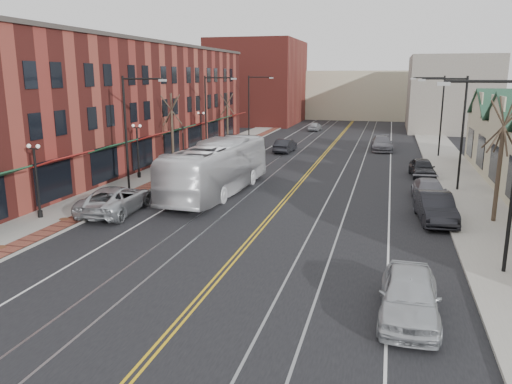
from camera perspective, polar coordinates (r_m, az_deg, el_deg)
The scene contains 31 objects.
ground at distance 18.85m, azimuth -6.98°, elevation -12.64°, with size 160.00×160.00×0.00m, color black.
sidewalk_left at distance 41.01m, azimuth -12.20°, elevation 1.49°, with size 4.00×120.00×0.15m, color gray.
sidewalk_right at distance 37.00m, azimuth 23.11°, elevation -0.54°, with size 4.00×120.00×0.15m, color gray.
building_left at distance 49.80m, azimuth -16.10°, elevation 9.60°, with size 10.00×50.00×11.00m, color maroon.
backdrop_left at distance 88.60m, azimuth 0.26°, elevation 12.43°, with size 14.00×18.00×14.00m, color maroon.
backdrop_mid at distance 100.96m, azimuth 11.47°, elevation 10.85°, with size 22.00×14.00×9.00m, color #BEB492.
backdrop_right at distance 81.17m, azimuth 21.33°, elevation 10.42°, with size 12.00×16.00×11.00m, color slate.
streetlight_l_1 at distance 36.36m, azimuth -14.10°, elevation 7.82°, with size 3.33×0.25×8.00m.
streetlight_l_2 at distance 50.91m, azimuth -5.31°, elevation 9.59°, with size 3.33×0.25×8.00m.
streetlight_l_3 at distance 66.13m, azimuth -0.45°, elevation 10.46°, with size 3.33×0.25×8.00m.
streetlight_r_0 at distance 22.38m, azimuth 26.56°, elevation 3.69°, with size 3.33×0.25×8.00m.
streetlight_r_1 at distance 38.09m, azimuth 21.95°, elevation 7.50°, with size 3.33×0.25×8.00m.
streetlight_r_2 at distance 53.97m, azimuth 20.03°, elevation 9.06°, with size 3.33×0.25×8.00m.
lamppost_l_1 at distance 31.14m, azimuth -23.74°, elevation 0.99°, with size 0.84×0.28×4.27m.
lamppost_l_2 at distance 41.01m, azimuth -13.34°, elevation 4.46°, with size 0.84×0.28×4.27m.
lamppost_l_3 at distance 53.64m, azimuth -6.27°, elevation 6.72°, with size 0.84×0.28×4.27m.
tree_left_near at distance 46.05m, azimuth -9.57°, elevation 7.20°, with size 1.78×1.37×6.48m.
tree_left_far at distance 60.93m, azimuth -3.29°, elevation 8.56°, with size 1.66×1.28×6.02m.
tree_right_mid at distance 30.61m, azimuth 26.13°, elevation 3.52°, with size 1.90×1.46×6.93m.
manhole_mid at distance 26.96m, azimuth -27.24°, elevation -5.64°, with size 0.60×0.60×0.02m, color #592D19.
manhole_far at distance 30.64m, azimuth -21.05°, elevation -2.89°, with size 0.60×0.60×0.02m, color #592D19.
traffic_signal at distance 43.61m, azimuth -8.31°, elevation 5.37°, with size 0.18×0.15×3.80m.
transit_bus at distance 35.08m, azimuth -4.45°, elevation 2.75°, with size 3.11×13.28×3.70m, color silver.
parked_suv at distance 31.38m, azimuth -15.77°, elevation -0.84°, with size 2.78×6.03×1.68m, color #A8ABAF.
parked_car_a at distance 18.19m, azimuth 17.11°, elevation -11.22°, with size 1.99×4.96×1.69m, color #B3B7BB.
parked_car_b at distance 30.18m, azimuth 19.81°, elevation -1.69°, with size 1.77×5.08×1.67m, color black.
parked_car_c at distance 34.88m, azimuth 19.20°, elevation 0.10°, with size 2.01×4.96×1.44m, color slate.
parked_car_d at distance 43.20m, azimuth 18.46°, elevation 2.62°, with size 1.80×4.48×1.53m, color black.
distant_car_left at distance 54.39m, azimuth 3.36°, elevation 5.31°, with size 1.57×4.49×1.48m, color black.
distant_car_right at distance 57.40m, azimuth 14.17°, elevation 5.41°, with size 2.25×5.53×1.60m, color slate.
distant_car_far at distance 76.42m, azimuth 6.77°, elevation 7.46°, with size 1.58×3.93×1.34m, color #A4A5AB.
Camera 1 is at (6.51, -15.68, 8.18)m, focal length 35.00 mm.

